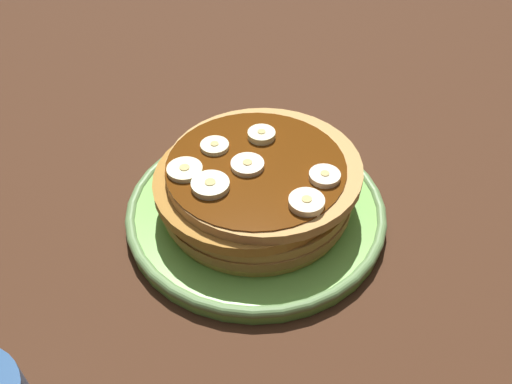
% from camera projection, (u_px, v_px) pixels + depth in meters
% --- Properties ---
extents(ground_plane, '(1.40, 1.40, 0.03)m').
position_uv_depth(ground_plane, '(256.00, 226.00, 0.55)').
color(ground_plane, '#422616').
extents(plate, '(0.26, 0.26, 0.02)m').
position_uv_depth(plate, '(256.00, 209.00, 0.53)').
color(plate, '#72B74C').
rests_on(plate, ground_plane).
extents(pancake_stack, '(0.20, 0.20, 0.05)m').
position_uv_depth(pancake_stack, '(256.00, 185.00, 0.51)').
color(pancake_stack, gold).
rests_on(pancake_stack, plate).
extents(banana_slice_0, '(0.03, 0.03, 0.01)m').
position_uv_depth(banana_slice_0, '(247.00, 165.00, 0.49)').
color(banana_slice_0, '#F4E8C5').
rests_on(banana_slice_0, pancake_stack).
extents(banana_slice_1, '(0.03, 0.03, 0.01)m').
position_uv_depth(banana_slice_1, '(306.00, 203.00, 0.45)').
color(banana_slice_1, '#FEE8BB').
rests_on(banana_slice_1, pancake_stack).
extents(banana_slice_2, '(0.03, 0.03, 0.01)m').
position_uv_depth(banana_slice_2, '(325.00, 177.00, 0.48)').
color(banana_slice_2, '#F4E1BE').
rests_on(banana_slice_2, pancake_stack).
extents(banana_slice_3, '(0.03, 0.03, 0.01)m').
position_uv_depth(banana_slice_3, '(215.00, 146.00, 0.51)').
color(banana_slice_3, '#EFECBB').
rests_on(banana_slice_3, pancake_stack).
extents(banana_slice_4, '(0.03, 0.03, 0.01)m').
position_uv_depth(banana_slice_4, '(261.00, 135.00, 0.52)').
color(banana_slice_4, '#F3F3BA').
rests_on(banana_slice_4, pancake_stack).
extents(banana_slice_5, '(0.03, 0.03, 0.01)m').
position_uv_depth(banana_slice_5, '(185.00, 170.00, 0.48)').
color(banana_slice_5, '#F4F0B7').
rests_on(banana_slice_5, pancake_stack).
extents(banana_slice_6, '(0.03, 0.03, 0.01)m').
position_uv_depth(banana_slice_6, '(210.00, 185.00, 0.47)').
color(banana_slice_6, '#EEF1C5').
rests_on(banana_slice_6, pancake_stack).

